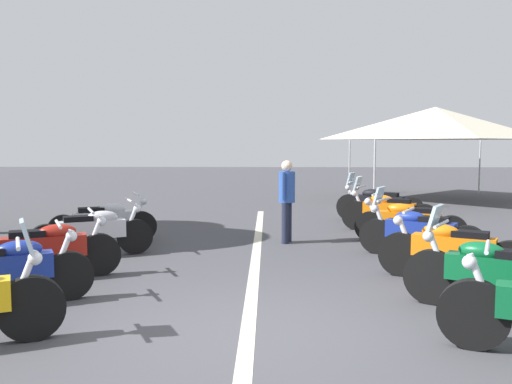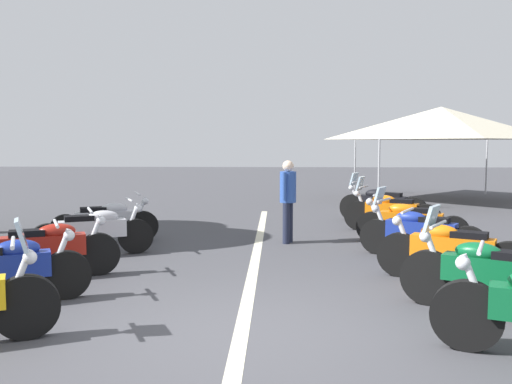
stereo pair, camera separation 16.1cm
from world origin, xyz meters
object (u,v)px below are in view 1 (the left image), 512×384
at_px(motorcycle_left_row_1, 6,270).
at_px(motorcycle_right_row_2, 452,250).
at_px(motorcycle_left_row_2, 46,249).
at_px(bystander_0, 287,195).
at_px(motorcycle_left_row_4, 104,221).
at_px(motorcycle_left_row_3, 93,231).
at_px(event_tent, 435,123).
at_px(motorcycle_right_row_5, 388,211).
at_px(motorcycle_right_row_3, 419,231).
at_px(motorcycle_right_row_4, 408,221).
at_px(motorcycle_right_row_1, 495,273).
at_px(motorcycle_right_row_6, 378,203).

distance_m(motorcycle_left_row_1, motorcycle_right_row_2, 5.90).
bearing_deg(motorcycle_left_row_2, bystander_0, 16.53).
bearing_deg(motorcycle_right_row_2, bystander_0, -25.84).
height_order(motorcycle_left_row_1, motorcycle_left_row_4, motorcycle_left_row_1).
distance_m(motorcycle_left_row_3, event_tent, 13.18).
relative_size(motorcycle_right_row_2, event_tent, 0.35).
bearing_deg(motorcycle_left_row_2, motorcycle_right_row_5, 13.14).
height_order(motorcycle_left_row_1, motorcycle_left_row_2, motorcycle_left_row_2).
relative_size(motorcycle_right_row_3, bystander_0, 1.18).
height_order(motorcycle_right_row_3, motorcycle_right_row_4, motorcycle_right_row_3).
bearing_deg(motorcycle_left_row_1, event_tent, 29.03).
relative_size(motorcycle_left_row_1, event_tent, 0.34).
distance_m(motorcycle_right_row_1, motorcycle_right_row_3, 3.07).
bearing_deg(bystander_0, event_tent, 78.19).
xyz_separation_m(motorcycle_left_row_1, motorcycle_right_row_3, (2.93, -5.72, 0.01)).
bearing_deg(motorcycle_right_row_5, motorcycle_left_row_4, 40.07).
distance_m(motorcycle_left_row_2, motorcycle_right_row_5, 7.32).
relative_size(motorcycle_left_row_1, motorcycle_left_row_3, 0.99).
xyz_separation_m(motorcycle_left_row_1, motorcycle_left_row_2, (1.28, 0.04, 0.01)).
distance_m(motorcycle_left_row_3, motorcycle_right_row_1, 6.39).
bearing_deg(motorcycle_right_row_4, motorcycle_right_row_5, -64.52).
height_order(motorcycle_right_row_2, event_tent, event_tent).
relative_size(motorcycle_right_row_2, motorcycle_right_row_4, 0.96).
bearing_deg(motorcycle_right_row_1, motorcycle_right_row_5, -59.26).
bearing_deg(motorcycle_right_row_4, motorcycle_left_row_2, 48.79).
relative_size(motorcycle_left_row_2, motorcycle_right_row_6, 0.99).
relative_size(motorcycle_right_row_5, bystander_0, 1.23).
bearing_deg(motorcycle_left_row_4, motorcycle_left_row_3, -104.70).
distance_m(motorcycle_right_row_3, bystander_0, 2.65).
height_order(motorcycle_right_row_2, motorcycle_right_row_5, motorcycle_right_row_5).
height_order(motorcycle_left_row_1, motorcycle_right_row_1, motorcycle_right_row_1).
bearing_deg(motorcycle_left_row_1, motorcycle_right_row_2, -12.76).
xyz_separation_m(motorcycle_left_row_2, motorcycle_right_row_3, (1.65, -5.76, 0.01)).
bearing_deg(motorcycle_right_row_5, bystander_0, 56.67).
distance_m(motorcycle_left_row_2, motorcycle_left_row_3, 1.62).
height_order(motorcycle_right_row_2, motorcycle_right_row_4, motorcycle_right_row_2).
height_order(motorcycle_left_row_1, motorcycle_right_row_3, motorcycle_right_row_3).
xyz_separation_m(motorcycle_left_row_1, motorcycle_right_row_4, (4.23, -5.88, -0.00)).
bearing_deg(motorcycle_right_row_1, motorcycle_left_row_3, 2.92).
bearing_deg(motorcycle_right_row_4, motorcycle_right_row_2, 109.74).
distance_m(motorcycle_left_row_1, event_tent, 15.49).
height_order(motorcycle_right_row_4, motorcycle_right_row_6, motorcycle_right_row_6).
height_order(motorcycle_left_row_2, bystander_0, bystander_0).
height_order(motorcycle_left_row_1, motorcycle_right_row_6, motorcycle_right_row_6).
bearing_deg(bystander_0, motorcycle_right_row_4, 19.03).
height_order(bystander_0, event_tent, event_tent).
bearing_deg(motorcycle_right_row_3, motorcycle_left_row_4, 18.19).
height_order(motorcycle_left_row_2, motorcycle_right_row_3, motorcycle_right_row_3).
bearing_deg(event_tent, motorcycle_left_row_3, 137.82).
relative_size(motorcycle_left_row_4, motorcycle_right_row_4, 0.97).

